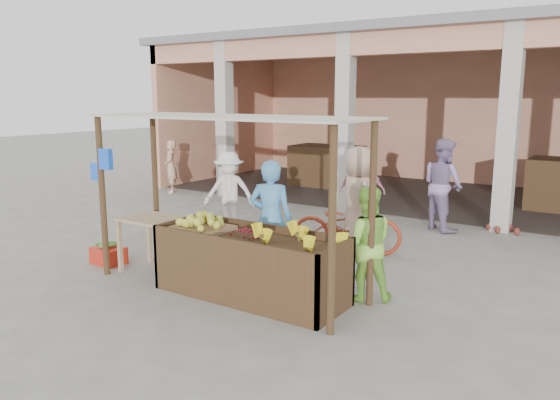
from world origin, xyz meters
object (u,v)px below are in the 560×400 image
Objects in this scene: fruit_stall at (250,268)px; side_table at (156,227)px; red_crate at (109,255)px; vendor_blue at (271,215)px; motorcycle at (347,224)px; vendor_green at (366,240)px.

fruit_stall is 2.44× the size of side_table.
vendor_blue is (2.54, 0.89, 0.80)m from red_crate.
vendor_blue reaches higher than fruit_stall.
side_table is 3.17m from motorcycle.
vendor_blue is 0.97× the size of motorcycle.
red_crate is (-2.76, -0.08, -0.27)m from fruit_stall.
motorcycle reaches higher than side_table.
fruit_stall is 2.77m from red_crate.
vendor_blue is at bearing 146.64° from motorcycle.
fruit_stall reaches higher than red_crate.
fruit_stall is 5.05× the size of red_crate.
fruit_stall is 1.56m from vendor_green.
fruit_stall is 1.63× the size of vendor_green.
red_crate is 0.27× the size of motorcycle.
vendor_blue reaches higher than side_table.
vendor_green is at bearing 11.42° from side_table.
motorcycle is (1.94, 2.50, -0.20)m from side_table.
red_crate is 2.81m from vendor_blue.
motorcycle reaches higher than fruit_stall.
motorcycle is at bearing -122.71° from vendor_blue.
side_table is 0.67× the size of vendor_green.
vendor_blue reaches higher than red_crate.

